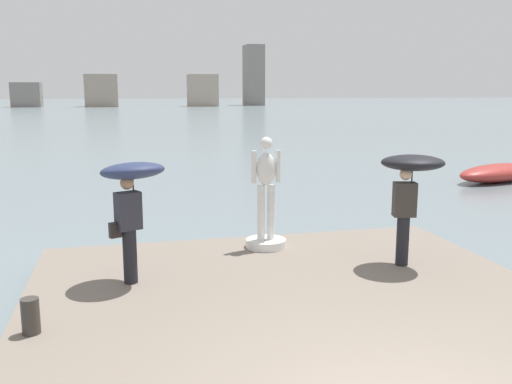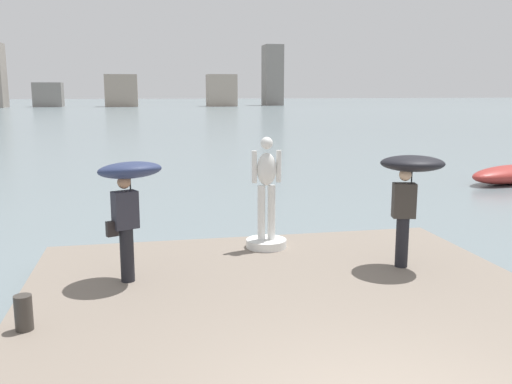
{
  "view_description": "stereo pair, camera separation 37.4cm",
  "coord_description": "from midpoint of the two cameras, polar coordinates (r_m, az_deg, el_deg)",
  "views": [
    {
      "loc": [
        -2.41,
        -4.08,
        3.44
      ],
      "look_at": [
        0.0,
        5.96,
        1.55
      ],
      "focal_mm": 38.98,
      "sensor_mm": 36.0,
      "label": 1
    },
    {
      "loc": [
        -2.05,
        -4.16,
        3.44
      ],
      "look_at": [
        0.0,
        5.96,
        1.55
      ],
      "focal_mm": 38.98,
      "sensor_mm": 36.0,
      "label": 2
    }
  ],
  "objects": [
    {
      "name": "mooring_bollard",
      "position": [
        7.81,
        -23.43,
        -11.61
      ],
      "size": [
        0.23,
        0.23,
        0.47
      ],
      "primitive_type": "cylinder",
      "color": "#38332D",
      "rests_on": "pier"
    },
    {
      "name": "pier",
      "position": [
        7.29,
        6.02,
        -16.1
      ],
      "size": [
        7.99,
        10.03,
        0.4
      ],
      "primitive_type": "cube",
      "color": "slate",
      "rests_on": "ground"
    },
    {
      "name": "boat_near",
      "position": [
        23.16,
        23.25,
        1.83
      ],
      "size": [
        4.42,
        2.65,
        0.68
      ],
      "color": "#9E2D28",
      "rests_on": "ground"
    },
    {
      "name": "onlooker_left",
      "position": [
        8.98,
        -13.84,
        0.48
      ],
      "size": [
        1.33,
        1.34,
        1.99
      ],
      "color": "black",
      "rests_on": "pier"
    },
    {
      "name": "ground_plane",
      "position": [
        44.31,
        -10.63,
        5.75
      ],
      "size": [
        400.0,
        400.0,
        0.0
      ],
      "primitive_type": "plane",
      "color": "slate"
    },
    {
      "name": "distant_skyline",
      "position": [
        125.61,
        -15.72,
        10.78
      ],
      "size": [
        67.05,
        11.17,
        13.84
      ],
      "color": "gray",
      "rests_on": "ground"
    },
    {
      "name": "statue_white_figure",
      "position": [
        10.81,
        0.04,
        -1.63
      ],
      "size": [
        0.79,
        0.79,
        2.17
      ],
      "color": "white",
      "rests_on": "pier"
    },
    {
      "name": "onlooker_right",
      "position": [
        9.9,
        14.53,
        1.62
      ],
      "size": [
        1.29,
        1.3,
        1.97
      ],
      "color": "black",
      "rests_on": "pier"
    }
  ]
}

